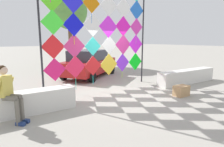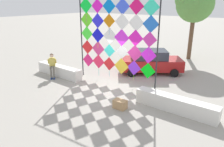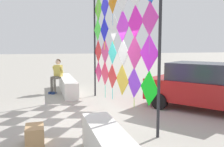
% 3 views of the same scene
% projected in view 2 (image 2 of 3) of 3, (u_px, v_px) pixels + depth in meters
% --- Properties ---
extents(ground, '(120.00, 120.00, 0.00)m').
position_uv_depth(ground, '(109.00, 88.00, 11.78)').
color(ground, '#9E998E').
extents(plaza_ledge_left, '(3.61, 0.54, 0.66)m').
position_uv_depth(plaza_ledge_left, '(59.00, 71.00, 13.71)').
color(plaza_ledge_left, silver).
rests_on(plaza_ledge_left, ground).
extents(plaza_ledge_right, '(3.61, 0.54, 0.66)m').
position_uv_depth(plaza_ledge_right, '(175.00, 104.00, 9.26)').
color(plaza_ledge_right, silver).
rests_on(plaza_ledge_right, ground).
extents(kite_display_rack, '(5.01, 0.48, 4.88)m').
position_uv_depth(kite_display_rack, '(116.00, 35.00, 11.79)').
color(kite_display_rack, '#232328').
rests_on(kite_display_rack, ground).
extents(seated_vendor, '(0.72, 0.71, 1.51)m').
position_uv_depth(seated_vendor, '(52.00, 64.00, 13.20)').
color(seated_vendor, '#666056').
rests_on(seated_vendor, ground).
extents(parked_car, '(4.21, 3.74, 1.54)m').
position_uv_depth(parked_car, '(151.00, 61.00, 14.14)').
color(parked_car, maroon).
rests_on(parked_car, ground).
extents(cardboard_box_large, '(0.59, 0.39, 0.40)m').
position_uv_depth(cardboard_box_large, '(120.00, 104.00, 9.53)').
color(cardboard_box_large, tan).
rests_on(cardboard_box_large, ground).
extents(tree_broadleaf, '(2.87, 2.87, 5.82)m').
position_uv_depth(tree_broadleaf, '(193.00, 3.00, 16.42)').
color(tree_broadleaf, brown).
rests_on(tree_broadleaf, ground).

